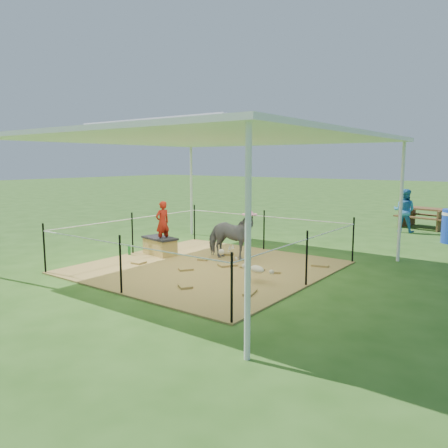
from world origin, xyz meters
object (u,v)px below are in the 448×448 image
Objects in this scene: woman at (162,218)px; foal at (257,268)px; pony at (230,236)px; distant_person at (404,211)px; straw_bale at (160,247)px; green_bottle at (129,250)px; picnic_table_near at (425,218)px.

foal is (2.96, -0.60, -0.61)m from woman.
woman reaches higher than pony.
distant_person is at bearing -25.82° from pony.
straw_bale is at bearing -169.51° from foal.
foal is 0.68× the size of distant_person.
green_bottle is 0.19× the size of pony.
woman is 0.62× the size of picnic_table_near.
woman is 7.80m from distant_person.
distant_person is at bearing 163.81° from woman.
foal is 7.58m from distant_person.
woman is 1.66m from pony.
woman is at bearing -169.88° from foal.
green_bottle is 0.17× the size of distant_person.
straw_bale reaches higher than green_bottle.
straw_bale is 3.60× the size of green_bottle.
distant_person reaches higher than foal.
straw_bale is 0.71m from green_bottle.
green_bottle is at bearing 107.01° from pony.
picnic_table_near is at bearing 165.54° from woman.
straw_bale is at bearing 60.28° from distant_person.
distant_person is at bearing -92.32° from picnic_table_near.
green_bottle is at bearing -104.72° from picnic_table_near.
foal is (3.06, -0.60, 0.07)m from straw_bale.
pony is 1.88m from foal.
woman is at bearing 0.00° from straw_bale.
green_bottle is 3.62m from foal.
picnic_table_near is 1.38m from distant_person.
picnic_table_near is (4.54, 8.69, 0.19)m from green_bottle.
green_bottle is (-0.65, -0.45, -0.75)m from woman.
distant_person is (3.64, 6.95, 0.46)m from straw_bale.
picnic_table_near is at bearing 105.62° from foal.
foal is (3.61, -0.15, 0.14)m from green_bottle.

